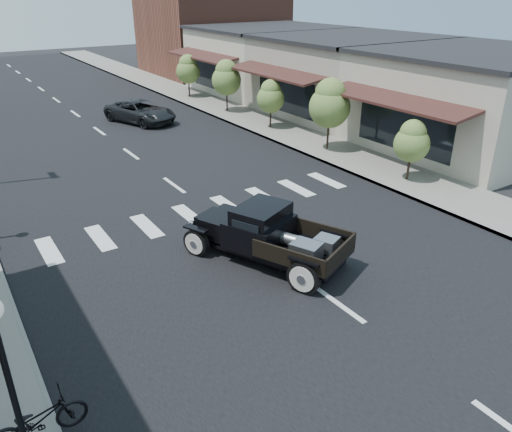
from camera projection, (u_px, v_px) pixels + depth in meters
ground at (271, 256)px, 15.17m from camera, size 120.00×120.00×0.00m
road at (111, 140)px, 26.55m from camera, size 14.00×80.00×0.02m
road_markings at (147, 166)px, 22.76m from camera, size 12.00×60.00×0.06m
sidewalk_right at (246, 117)px, 30.75m from camera, size 3.00×80.00×0.15m
storefront_near at (474, 101)px, 24.70m from camera, size 10.00×9.00×4.50m
storefront_mid at (349, 76)px, 31.54m from camera, size 10.00×9.00×4.50m
storefront_far at (269, 60)px, 38.37m from camera, size 10.00×9.00×4.50m
far_building_right at (212, 33)px, 45.69m from camera, size 11.00×10.00×7.00m
lamp_post_a at (12, 390)px, 7.55m from camera, size 0.36×0.36×3.52m
small_tree_a at (411, 151)px, 20.27m from camera, size 1.45×1.45×2.41m
small_tree_b at (329, 115)px, 23.94m from camera, size 1.98×1.98×3.30m
small_tree_c at (271, 104)px, 27.85m from camera, size 1.53×1.53×2.56m
small_tree_d at (227, 86)px, 31.45m from camera, size 1.84×1.84×3.07m
small_tree_e at (188, 76)px, 35.64m from camera, size 1.69×1.69×2.82m
hotrod_pickup at (268, 234)px, 14.59m from camera, size 4.17×5.55×1.74m
second_car at (140, 112)px, 29.62m from camera, size 3.63×5.10×1.29m
motorcycle at (38, 420)px, 8.69m from camera, size 1.70×0.60×0.89m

